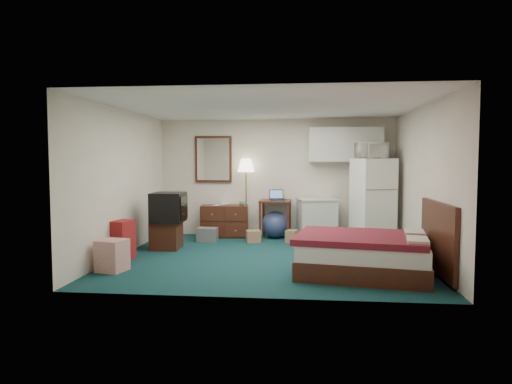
# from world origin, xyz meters

# --- Properties ---
(floor) EXTENTS (5.00, 4.50, 0.01)m
(floor) POSITION_xyz_m (0.00, 0.00, 0.00)
(floor) COLOR black
(floor) RESTS_ON ground
(ceiling) EXTENTS (5.00, 4.50, 0.01)m
(ceiling) POSITION_xyz_m (0.00, 0.00, 2.50)
(ceiling) COLOR white
(ceiling) RESTS_ON walls
(walls) EXTENTS (5.01, 4.51, 2.50)m
(walls) POSITION_xyz_m (0.00, 0.00, 1.25)
(walls) COLOR white
(walls) RESTS_ON floor
(mirror) EXTENTS (0.80, 0.06, 1.00)m
(mirror) POSITION_xyz_m (-1.35, 2.22, 1.65)
(mirror) COLOR white
(mirror) RESTS_ON walls
(upper_cabinets) EXTENTS (1.50, 0.35, 0.70)m
(upper_cabinets) POSITION_xyz_m (1.45, 2.08, 1.95)
(upper_cabinets) COLOR silver
(upper_cabinets) RESTS_ON walls
(headboard) EXTENTS (0.06, 1.56, 1.00)m
(headboard) POSITION_xyz_m (2.46, -0.99, 0.55)
(headboard) COLOR black
(headboard) RESTS_ON walls
(dresser) EXTENTS (1.03, 0.54, 0.68)m
(dresser) POSITION_xyz_m (-1.07, 1.98, 0.34)
(dresser) COLOR black
(dresser) RESTS_ON floor
(floor_lamp) EXTENTS (0.40, 0.40, 1.66)m
(floor_lamp) POSITION_xyz_m (-0.62, 2.05, 0.83)
(floor_lamp) COLOR tan
(floor_lamp) RESTS_ON floor
(desk) EXTENTS (0.65, 0.65, 0.80)m
(desk) POSITION_xyz_m (0.01, 1.93, 0.40)
(desk) COLOR black
(desk) RESTS_ON floor
(exercise_ball) EXTENTS (0.59, 0.59, 0.56)m
(exercise_ball) POSITION_xyz_m (0.01, 1.96, 0.28)
(exercise_ball) COLOR navy
(exercise_ball) RESTS_ON floor
(kitchen_counter) EXTENTS (0.85, 0.72, 0.81)m
(kitchen_counter) POSITION_xyz_m (0.87, 1.91, 0.41)
(kitchen_counter) COLOR silver
(kitchen_counter) RESTS_ON floor
(fridge) EXTENTS (0.88, 0.88, 1.66)m
(fridge) POSITION_xyz_m (1.95, 1.58, 0.83)
(fridge) COLOR white
(fridge) RESTS_ON floor
(bed) EXTENTS (1.98, 1.67, 0.57)m
(bed) POSITION_xyz_m (1.43, -0.99, 0.28)
(bed) COLOR #5A1621
(bed) RESTS_ON floor
(tv_stand) EXTENTS (0.52, 0.57, 0.50)m
(tv_stand) POSITION_xyz_m (-1.92, 0.58, 0.25)
(tv_stand) COLOR black
(tv_stand) RESTS_ON floor
(suitcase) EXTENTS (0.32, 0.44, 0.65)m
(suitcase) POSITION_xyz_m (-2.35, -0.38, 0.32)
(suitcase) COLOR maroon
(suitcase) RESTS_ON floor
(retail_box) EXTENTS (0.44, 0.44, 0.47)m
(retail_box) POSITION_xyz_m (-2.20, -1.16, 0.23)
(retail_box) COLOR silver
(retail_box) RESTS_ON floor
(file_bin) EXTENTS (0.40, 0.30, 0.27)m
(file_bin) POSITION_xyz_m (-1.32, 1.41, 0.14)
(file_bin) COLOR slate
(file_bin) RESTS_ON floor
(cardboard_box_a) EXTENTS (0.33, 0.30, 0.24)m
(cardboard_box_a) POSITION_xyz_m (-0.39, 1.41, 0.12)
(cardboard_box_a) COLOR #8C6849
(cardboard_box_a) RESTS_ON floor
(cardboard_box_b) EXTENTS (0.27, 0.29, 0.24)m
(cardboard_box_b) POSITION_xyz_m (0.37, 1.47, 0.12)
(cardboard_box_b) COLOR #8C6849
(cardboard_box_b) RESTS_ON floor
(laptop) EXTENTS (0.36, 0.33, 0.21)m
(laptop) POSITION_xyz_m (0.05, 1.95, 0.90)
(laptop) COLOR black
(laptop) RESTS_ON desk
(crt_tv) EXTENTS (0.59, 0.64, 0.54)m
(crt_tv) POSITION_xyz_m (-1.86, 0.55, 0.77)
(crt_tv) COLOR black
(crt_tv) RESTS_ON tv_stand
(microwave) EXTENTS (0.62, 0.44, 0.38)m
(microwave) POSITION_xyz_m (1.90, 1.59, 1.85)
(microwave) COLOR white
(microwave) RESTS_ON fridge
(book_a) EXTENTS (0.15, 0.03, 0.20)m
(book_a) POSITION_xyz_m (-1.29, 1.90, 0.78)
(book_a) COLOR #8C6849
(book_a) RESTS_ON dresser
(book_b) EXTENTS (0.17, 0.08, 0.24)m
(book_b) POSITION_xyz_m (-1.17, 2.10, 0.79)
(book_b) COLOR #8C6849
(book_b) RESTS_ON dresser
(mug) EXTENTS (0.12, 0.09, 0.11)m
(mug) POSITION_xyz_m (-0.69, 1.90, 0.73)
(mug) COLOR #498944
(mug) RESTS_ON dresser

